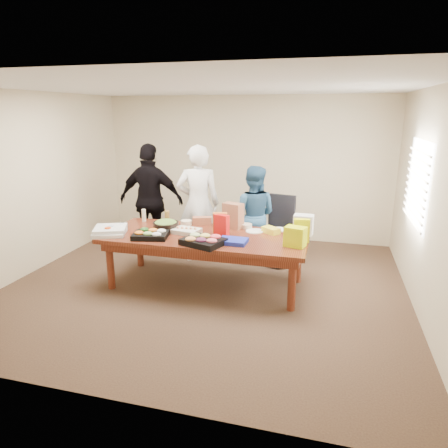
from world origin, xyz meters
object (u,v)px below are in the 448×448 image
(office_chair, at_px, (280,233))
(person_center, at_px, (198,204))
(salad_bowl, at_px, (166,226))
(person_right, at_px, (253,215))
(conference_table, at_px, (206,260))
(sheet_cake, at_px, (187,231))

(office_chair, xyz_separation_m, person_center, (-1.32, -0.13, 0.42))
(salad_bowl, bearing_deg, person_right, 43.34)
(person_center, xyz_separation_m, person_right, (0.88, 0.11, -0.16))
(person_center, xyz_separation_m, salad_bowl, (-0.19, -0.90, -0.14))
(conference_table, xyz_separation_m, sheet_cake, (-0.28, 0.01, 0.41))
(sheet_cake, bearing_deg, office_chair, 53.69)
(office_chair, bearing_deg, sheet_cake, -123.69)
(office_chair, xyz_separation_m, person_right, (-0.44, -0.02, 0.27))
(office_chair, bearing_deg, conference_table, -115.60)
(conference_table, bearing_deg, person_center, 113.90)
(conference_table, relative_size, person_center, 1.47)
(person_center, bearing_deg, sheet_cake, 82.22)
(office_chair, distance_m, person_right, 0.51)
(person_right, xyz_separation_m, salad_bowl, (-1.07, -1.01, 0.02))
(office_chair, bearing_deg, person_center, -161.31)
(person_right, distance_m, salad_bowl, 1.48)
(person_right, bearing_deg, person_center, 7.50)
(salad_bowl, bearing_deg, sheet_cake, -11.21)
(conference_table, bearing_deg, sheet_cake, 178.50)
(sheet_cake, xyz_separation_m, salad_bowl, (-0.34, 0.07, 0.03))
(person_center, height_order, person_right, person_center)
(conference_table, xyz_separation_m, person_center, (-0.43, 0.98, 0.58))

